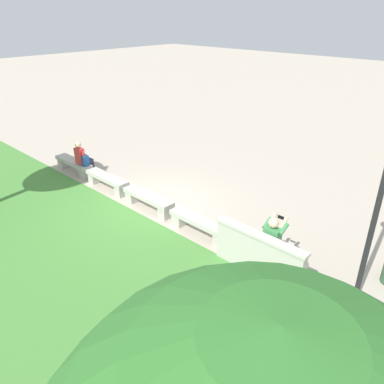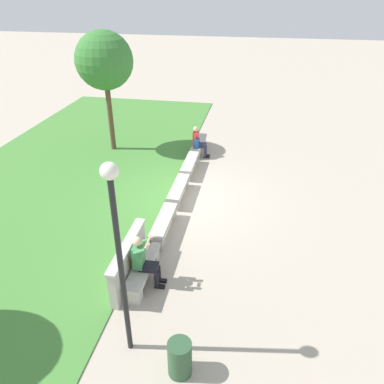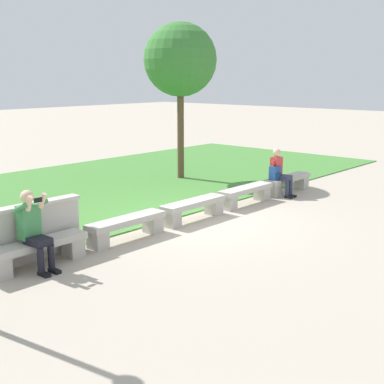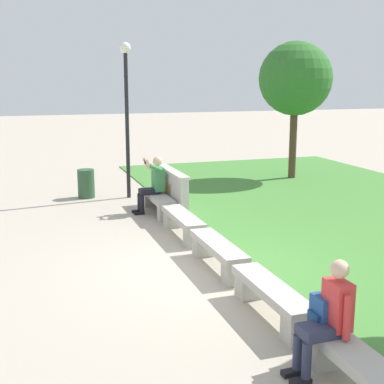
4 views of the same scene
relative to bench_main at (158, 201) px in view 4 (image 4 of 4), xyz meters
The scene contains 13 objects.
ground_plane 3.93m from the bench_main, ahead, with size 80.00×80.00×0.00m, color #B2A593.
bench_main is the anchor object (origin of this frame).
bench_near 1.96m from the bench_main, ahead, with size 1.77×0.40×0.45m.
bench_mid 3.92m from the bench_main, ahead, with size 1.77×0.40×0.45m.
bench_far 5.88m from the bench_main, ahead, with size 1.77×0.40×0.45m.
bench_end 7.85m from the bench_main, ahead, with size 1.77×0.40×0.45m.
backrest_wall_with_plaque 0.41m from the bench_main, 90.00° to the left, with size 2.14×0.24×1.01m.
person_photographer 0.46m from the bench_main, 144.32° to the right, with size 0.48×0.73×1.32m.
person_distant 7.31m from the bench_main, ahead, with size 0.48×0.68×1.26m.
backpack 7.15m from the bench_main, ahead, with size 0.28×0.24×0.43m.
tree_behind_wall 6.55m from the bench_main, 120.21° to the left, with size 2.23×2.23×4.20m.
trash_bin 2.60m from the bench_main, 148.26° to the right, with size 0.44×0.44×0.75m, color #2D5133.
lamp_post 2.97m from the bench_main, behind, with size 0.28×0.28×3.98m.
Camera 4 is at (7.84, -3.03, 3.08)m, focal length 50.00 mm.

